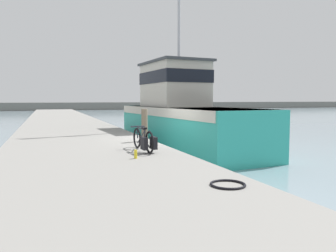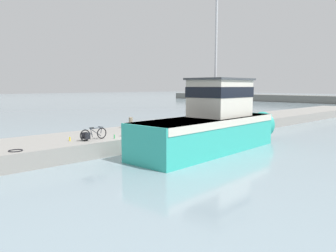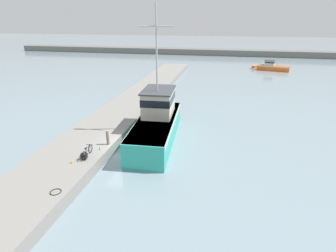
{
  "view_description": "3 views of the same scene",
  "coord_description": "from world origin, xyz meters",
  "px_view_note": "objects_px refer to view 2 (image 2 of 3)",
  "views": [
    {
      "loc": [
        -4.28,
        -11.66,
        2.38
      ],
      "look_at": [
        0.32,
        0.72,
        1.3
      ],
      "focal_mm": 35.0,
      "sensor_mm": 36.0,
      "label": 1
    },
    {
      "loc": [
        14.19,
        -11.87,
        3.83
      ],
      "look_at": [
        0.7,
        0.99,
        1.56
      ],
      "focal_mm": 35.0,
      "sensor_mm": 36.0,
      "label": 2
    },
    {
      "loc": [
        7.53,
        -17.43,
        9.97
      ],
      "look_at": [
        3.1,
        2.86,
        1.48
      ],
      "focal_mm": 28.0,
      "sensor_mm": 36.0,
      "label": 3
    }
  ],
  "objects_px": {
    "fishing_boat_main": "(214,123)",
    "water_bottle_by_bike": "(70,139)",
    "water_bottle_on_curb": "(114,137)",
    "mooring_post": "(131,127)",
    "bicycle_touring": "(91,134)"
  },
  "relations": [
    {
      "from": "fishing_boat_main",
      "to": "bicycle_touring",
      "type": "xyz_separation_m",
      "value": [
        -3.63,
        -6.22,
        -0.45
      ]
    },
    {
      "from": "water_bottle_by_bike",
      "to": "water_bottle_on_curb",
      "type": "relative_size",
      "value": 0.98
    },
    {
      "from": "mooring_post",
      "to": "water_bottle_on_curb",
      "type": "relative_size",
      "value": 5.14
    },
    {
      "from": "mooring_post",
      "to": "water_bottle_by_bike",
      "type": "relative_size",
      "value": 5.26
    },
    {
      "from": "bicycle_touring",
      "to": "water_bottle_by_bike",
      "type": "xyz_separation_m",
      "value": [
        -0.54,
        -0.99,
        -0.21
      ]
    },
    {
      "from": "bicycle_touring",
      "to": "water_bottle_by_bike",
      "type": "distance_m",
      "value": 1.14
    },
    {
      "from": "water_bottle_by_bike",
      "to": "water_bottle_on_curb",
      "type": "xyz_separation_m",
      "value": [
        0.95,
        2.24,
        0.0
      ]
    },
    {
      "from": "fishing_boat_main",
      "to": "bicycle_touring",
      "type": "distance_m",
      "value": 7.22
    },
    {
      "from": "mooring_post",
      "to": "water_bottle_on_curb",
      "type": "height_order",
      "value": "mooring_post"
    },
    {
      "from": "water_bottle_by_bike",
      "to": "water_bottle_on_curb",
      "type": "height_order",
      "value": "water_bottle_on_curb"
    },
    {
      "from": "fishing_boat_main",
      "to": "water_bottle_on_curb",
      "type": "xyz_separation_m",
      "value": [
        -3.22,
        -4.96,
        -0.65
      ]
    },
    {
      "from": "bicycle_touring",
      "to": "water_bottle_on_curb",
      "type": "distance_m",
      "value": 1.34
    },
    {
      "from": "bicycle_touring",
      "to": "water_bottle_by_bike",
      "type": "bearing_deg",
      "value": -121.9
    },
    {
      "from": "fishing_boat_main",
      "to": "water_bottle_by_bike",
      "type": "relative_size",
      "value": 55.99
    },
    {
      "from": "water_bottle_on_curb",
      "to": "mooring_post",
      "type": "bearing_deg",
      "value": 76.62
    }
  ]
}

